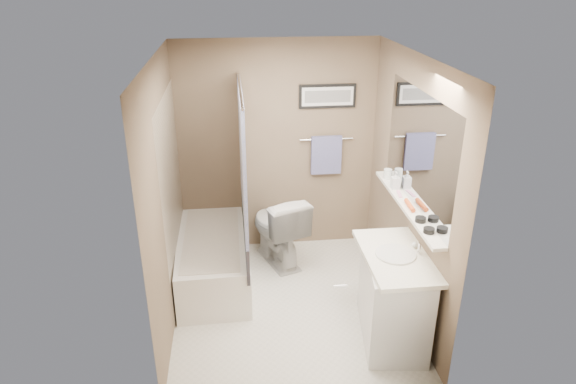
{
  "coord_description": "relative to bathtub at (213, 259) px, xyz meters",
  "views": [
    {
      "loc": [
        -0.48,
        -4.16,
        3.06
      ],
      "look_at": [
        0.0,
        0.15,
        1.15
      ],
      "focal_mm": 32.0,
      "sensor_mm": 36.0,
      "label": 1
    }
  ],
  "objects": [
    {
      "name": "mirror",
      "position": [
        1.84,
        -0.68,
        1.37
      ],
      "size": [
        0.02,
        1.6,
        1.0
      ],
      "primitive_type": "cube",
      "color": "silver",
      "rests_on": "wall_right"
    },
    {
      "name": "art_mat",
      "position": [
        1.3,
        0.69,
        1.53
      ],
      "size": [
        0.56,
        0.0,
        0.2
      ],
      "primitive_type": "cube",
      "color": "white",
      "rests_on": "art_frame"
    },
    {
      "name": "tub_rim",
      "position": [
        -0.0,
        0.0,
        0.25
      ],
      "size": [
        0.56,
        1.36,
        0.02
      ],
      "primitive_type": "cube",
      "color": "beige",
      "rests_on": "bathtub"
    },
    {
      "name": "countertop",
      "position": [
        1.59,
        -1.09,
        0.57
      ],
      "size": [
        0.54,
        0.96,
        0.04
      ],
      "primitive_type": "cube",
      "color": "white",
      "rests_on": "vanity"
    },
    {
      "name": "wall_right",
      "position": [
        1.83,
        -0.53,
        0.95
      ],
      "size": [
        0.04,
        2.5,
        2.4
      ],
      "primitive_type": "cube",
      "color": "brown",
      "rests_on": "ground"
    },
    {
      "name": "tile_surround",
      "position": [
        -0.34,
        -0.03,
        0.75
      ],
      "size": [
        0.02,
        1.55,
        2.0
      ],
      "primitive_type": "cube",
      "color": "tan",
      "rests_on": "wall_left"
    },
    {
      "name": "door",
      "position": [
        1.3,
        -1.77,
        0.75
      ],
      "size": [
        0.8,
        0.02,
        2.0
      ],
      "primitive_type": "cube",
      "color": "silver",
      "rests_on": "wall_front"
    },
    {
      "name": "curtain_lower",
      "position": [
        0.35,
        -0.03,
        0.33
      ],
      "size": [
        0.03,
        1.45,
        0.36
      ],
      "primitive_type": "cube",
      "color": "#263447",
      "rests_on": "curtain_rod"
    },
    {
      "name": "faucet_knob",
      "position": [
        1.78,
        -0.99,
        0.62
      ],
      "size": [
        0.05,
        0.05,
        0.05
      ],
      "primitive_type": "sphere",
      "color": "white",
      "rests_on": "countertop"
    },
    {
      "name": "wall_left",
      "position": [
        -0.33,
        -0.53,
        0.95
      ],
      "size": [
        0.04,
        2.5,
        2.4
      ],
      "primitive_type": "cube",
      "color": "brown",
      "rests_on": "ground"
    },
    {
      "name": "glass_jar",
      "position": [
        1.79,
        -0.08,
        0.92
      ],
      "size": [
        0.08,
        0.08,
        0.1
      ],
      "primitive_type": "cylinder",
      "color": "silver",
      "rests_on": "shelf"
    },
    {
      "name": "hair_brush_front",
      "position": [
        1.79,
        -0.76,
        0.89
      ],
      "size": [
        0.05,
        0.22,
        0.04
      ],
      "primitive_type": "cylinder",
      "rotation": [
        1.57,
        0.0,
        -0.03
      ],
      "color": "#D2501D",
      "rests_on": "shelf"
    },
    {
      "name": "towel_bar",
      "position": [
        1.3,
        0.69,
        1.05
      ],
      "size": [
        0.6,
        0.02,
        0.02
      ],
      "primitive_type": "cylinder",
      "rotation": [
        0.0,
        1.57,
        0.0
      ],
      "color": "silver",
      "rests_on": "wall_back"
    },
    {
      "name": "faucet_spout",
      "position": [
        1.78,
        -1.09,
        0.64
      ],
      "size": [
        0.02,
        0.02,
        0.1
      ],
      "primitive_type": "cylinder",
      "color": "white",
      "rests_on": "countertop"
    },
    {
      "name": "towel",
      "position": [
        1.3,
        0.67,
        0.87
      ],
      "size": [
        0.34,
        0.05,
        0.44
      ],
      "primitive_type": "cube",
      "color": "#878BC5",
      "rests_on": "towel_bar"
    },
    {
      "name": "shelf",
      "position": [
        1.79,
        -0.68,
        0.85
      ],
      "size": [
        0.12,
        1.6,
        0.03
      ],
      "primitive_type": "cube",
      "color": "silver",
      "rests_on": "wall_right"
    },
    {
      "name": "art_image",
      "position": [
        1.3,
        0.69,
        1.53
      ],
      "size": [
        0.5,
        0.0,
        0.13
      ],
      "primitive_type": "cube",
      "color": "#595959",
      "rests_on": "art_mat"
    },
    {
      "name": "toilet",
      "position": [
        0.71,
        0.32,
        0.16
      ],
      "size": [
        0.71,
        0.92,
        0.83
      ],
      "primitive_type": "imported",
      "rotation": [
        0.0,
        0.0,
        3.49
      ],
      "color": "silver",
      "rests_on": "ground"
    },
    {
      "name": "sink_basin",
      "position": [
        1.58,
        -1.09,
        0.6
      ],
      "size": [
        0.34,
        0.34,
        0.01
      ],
      "primitive_type": "cylinder",
      "color": "silver",
      "rests_on": "countertop"
    },
    {
      "name": "bathtub",
      "position": [
        0.0,
        0.0,
        0.0
      ],
      "size": [
        0.75,
        1.52,
        0.5
      ],
      "primitive_type": "cube",
      "rotation": [
        0.0,
        0.0,
        0.03
      ],
      "color": "white",
      "rests_on": "ground"
    },
    {
      "name": "vanity",
      "position": [
        1.6,
        -1.09,
        0.15
      ],
      "size": [
        0.61,
        0.96,
        0.8
      ],
      "primitive_type": "cube",
      "rotation": [
        0.0,
        0.0,
        -0.13
      ],
      "color": "silver",
      "rests_on": "ground"
    },
    {
      "name": "door_handle",
      "position": [
        0.97,
        -1.72,
        0.75
      ],
      "size": [
        0.1,
        0.02,
        0.02
      ],
      "primitive_type": "cylinder",
      "rotation": [
        0.0,
        1.57,
        0.0
      ],
      "color": "silver",
      "rests_on": "door"
    },
    {
      "name": "wall_back",
      "position": [
        0.75,
        0.7,
        0.95
      ],
      "size": [
        2.2,
        0.04,
        2.4
      ],
      "primitive_type": "cube",
      "color": "brown",
      "rests_on": "ground"
    },
    {
      "name": "soap_bottle",
      "position": [
        1.79,
        -0.33,
        0.95
      ],
      "size": [
        0.08,
        0.08,
        0.17
      ],
      "primitive_type": "imported",
      "rotation": [
        0.0,
        0.0,
        0.02
      ],
      "color": "#999999",
      "rests_on": "shelf"
    },
    {
      "name": "pink_comb",
      "position": [
        1.79,
        -0.47,
        0.87
      ],
      "size": [
        0.05,
        0.16,
        0.01
      ],
      "primitive_type": "cube",
      "rotation": [
        0.0,
        0.0,
        -0.14
      ],
      "color": "pink",
      "rests_on": "shelf"
    },
    {
      "name": "wall_front",
      "position": [
        0.75,
        -1.76,
        0.95
      ],
      "size": [
        2.2,
        0.04,
        2.4
      ],
      "primitive_type": "cube",
      "color": "brown",
      "rests_on": "ground"
    },
    {
      "name": "curtain_upper",
      "position": [
        0.35,
        -0.03,
        1.15
      ],
      "size": [
        0.03,
        1.45,
        1.28
      ],
      "primitive_type": "cube",
      "color": "silver",
      "rests_on": "curtain_rod"
    },
    {
      "name": "ceiling",
      "position": [
        0.75,
        -0.53,
        2.13
      ],
      "size": [
        2.2,
        2.5,
        0.04
      ],
      "primitive_type": "cube",
      "color": "white",
      "rests_on": "wall_back"
    },
    {
      "name": "ground",
      "position": [
        0.75,
        -0.53,
        -0.25
      ],
      "size": [
        2.5,
        2.5,
        0.0
      ],
      "primitive_type": "plane",
      "color": "silver",
      "rests_on": "ground"
    },
    {
      "name": "candle_bowl_far",
      "position": [
        1.79,
        -1.03,
        0.89
      ],
      "size": [
        0.09,
        0.09,
        0.04
      ],
      "primitive_type": "cylinder",
      "color": "black",
      "rests_on": "shelf"
    },
    {
      "name": "art_frame",
      "position": [
        1.3,
        0.7,
        1.53
      ],
      "size": [
        0.62,
        0.02,
        0.26
      ],
      "primitive_type": "cube",
      "color": "black",
      "rests_on": "wall_back"
    },
    {
      "name": "candle_bowl_near",
      "position": [
        1.79,
        -1.23,
        0.89
      ],
      "size": [
        0.09,
        0.09,
        0.04
      ],
      "primitive_type": "cylinder",
      "color": "black",
      "rests_on": "shelf"
    },
    {
      "name": "curtain_rod",
      "position": [
        0.35,
        -0.03,
        1.8
      ],
      "size": [
        0.02,
        1.55,
        0.02
      ],
      "primitive_type": "cylinder",
      "rotation": [
        1.57,
        0.0,
        0.0
      ],
      "color": "silver",
      "rests_on": "wall_left"
    }
  ]
}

